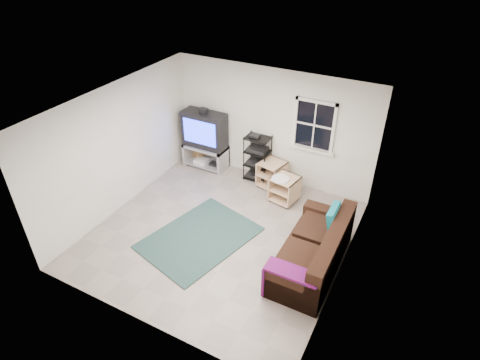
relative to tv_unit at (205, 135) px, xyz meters
The scene contains 8 objects.
room 2.61m from the tv_unit, ahead, with size 4.60×4.62×4.60m.
tv_unit is the anchor object (origin of this frame).
av_rack 1.39m from the tv_unit, ahead, with size 0.55×0.40×1.11m.
side_table_left 1.85m from the tv_unit, ahead, with size 0.63×0.63×0.62m.
side_table_right 2.33m from the tv_unit, 10.84° to the right, with size 0.61×0.61×0.61m.
sofa 4.02m from the tv_unit, 30.82° to the right, with size 0.92×2.08×0.95m.
shag_rug 2.78m from the tv_unit, 61.29° to the right, with size 1.52×2.09×0.02m, color black.
paper_bag 0.73m from the tv_unit, 155.72° to the left, with size 0.27×0.18×0.39m, color #9F7C47.
Camera 1 is at (3.07, -5.07, 5.13)m, focal length 30.00 mm.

